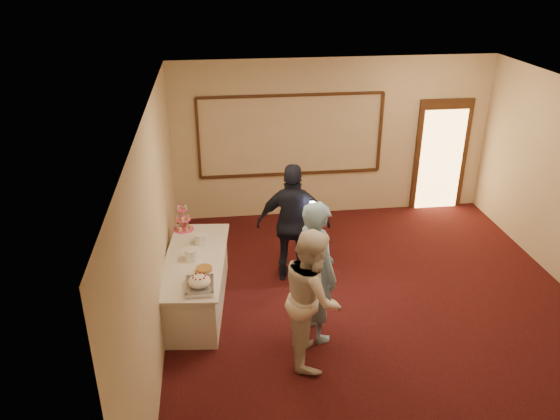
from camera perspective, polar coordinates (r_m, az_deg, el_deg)
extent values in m
plane|color=black|center=(7.99, 10.57, -10.79)|extent=(7.00, 7.00, 0.00)
cube|color=beige|center=(10.35, 5.56, 7.43)|extent=(6.00, 0.04, 3.00)
cube|color=beige|center=(6.91, -12.85, -2.49)|extent=(0.04, 7.00, 3.00)
cube|color=white|center=(6.71, 12.60, 10.47)|extent=(6.00, 7.00, 0.04)
cube|color=#362010|center=(10.40, 1.13, 3.83)|extent=(3.40, 0.04, 0.05)
cube|color=#362010|center=(9.95, 1.20, 11.89)|extent=(3.40, 0.04, 0.05)
cube|color=#362010|center=(10.05, -8.54, 7.32)|extent=(0.05, 0.04, 1.50)
cube|color=#362010|center=(10.53, 10.45, 8.00)|extent=(0.05, 0.04, 1.50)
cube|color=#362010|center=(11.11, 16.46, 5.56)|extent=(1.05, 0.06, 2.20)
cube|color=#FFBF66|center=(11.11, 16.45, 5.02)|extent=(0.85, 0.02, 2.00)
cube|color=silver|center=(7.97, -8.73, -7.51)|extent=(0.95, 2.11, 0.74)
cube|color=silver|center=(7.77, -8.92, -5.12)|extent=(1.06, 2.23, 0.03)
cube|color=silver|center=(7.10, -8.38, -7.96)|extent=(0.35, 0.45, 0.04)
ellipsoid|color=white|center=(7.05, -8.42, -7.39)|extent=(0.29, 0.29, 0.13)
cube|color=silver|center=(7.19, -7.61, -7.19)|extent=(0.15, 0.29, 0.01)
cylinder|color=#E04476|center=(8.49, -10.12, -0.77)|extent=(0.02, 0.02, 0.41)
cylinder|color=#E04476|center=(8.58, -10.02, -1.97)|extent=(0.31, 0.31, 0.01)
cylinder|color=#E04476|center=(8.51, -10.10, -0.98)|extent=(0.24, 0.24, 0.01)
cylinder|color=#E04476|center=(8.44, -10.18, 0.02)|extent=(0.16, 0.16, 0.01)
cylinder|color=white|center=(7.71, -9.24, -4.61)|extent=(0.19, 0.19, 0.15)
cylinder|color=white|center=(7.67, -9.28, -4.08)|extent=(0.20, 0.20, 0.01)
cylinder|color=white|center=(8.08, -8.24, -3.04)|extent=(0.19, 0.19, 0.16)
cylinder|color=white|center=(8.04, -8.27, -2.51)|extent=(0.20, 0.20, 0.01)
cylinder|color=white|center=(7.45, -7.92, -6.28)|extent=(0.25, 0.25, 0.01)
cylinder|color=brown|center=(7.44, -7.93, -6.11)|extent=(0.22, 0.22, 0.04)
imported|color=#7DA8D0|center=(7.00, 3.83, -6.40)|extent=(0.70, 0.84, 1.95)
imported|color=white|center=(6.67, 3.39, -9.01)|extent=(0.74, 0.92, 1.78)
imported|color=black|center=(8.23, 1.42, -1.45)|extent=(1.18, 0.65, 1.90)
cube|color=white|center=(7.88, 3.43, 0.68)|extent=(0.08, 0.06, 0.05)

